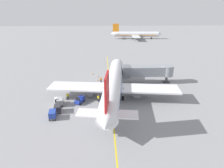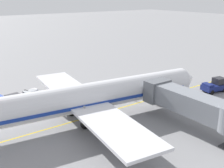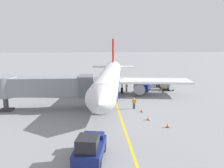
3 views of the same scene
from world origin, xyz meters
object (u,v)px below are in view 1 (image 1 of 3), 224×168
Objects in this scene: jet_bridge at (148,71)px; baggage_cart_front at (60,101)px; pushback_tractor at (119,65)px; ground_crew_loader at (101,80)px; baggage_tug_lead at (57,102)px; baggage_tug_trailing at (80,100)px; baggage_cart_third_in_train at (52,114)px; safety_cone_nose_left at (93,73)px; safety_cone_nose_right at (98,80)px; baggage_cart_second_in_train at (58,108)px; ground_crew_wing_walker at (68,96)px; parked_airliner at (113,84)px; ground_crew_marshaller at (98,98)px; distant_taxiing_airliner at (136,34)px; safety_cone_wing_tip at (98,76)px.

baggage_cart_front is at bearing -149.98° from jet_bridge.
pushback_tractor is 15.70m from ground_crew_loader.
baggage_tug_lead is 0.98× the size of baggage_tug_trailing.
baggage_cart_third_in_train reaches higher than safety_cone_nose_left.
pushback_tractor reaches higher than safety_cone_nose_right.
baggage_cart_second_in_train is 5.64m from ground_crew_wing_walker.
ground_crew_loader is (9.12, 18.50, 0.00)m from baggage_cart_third_in_train.
baggage_cart_third_in_train is 26.97m from safety_cone_nose_left.
jet_bridge reaches higher than safety_cone_nose_left.
ground_crew_loader is at bearing -62.82° from safety_cone_nose_right.
baggage_tug_lead is 0.91× the size of baggage_cart_front.
ground_crew_wing_walker is at bearing 150.01° from baggage_tug_trailing.
jet_bridge is (10.03, 8.75, 0.27)m from parked_airliner.
baggage_tug_lead is 1.60× the size of ground_crew_loader.
parked_airliner is at bearing 15.85° from baggage_tug_lead.
parked_airliner is 22.09× the size of ground_crew_wing_walker.
ground_crew_marshaller is 13.54m from safety_cone_nose_right.
ground_crew_wing_walker is 1.00× the size of ground_crew_marshaller.
baggage_cart_third_in_train is (-22.20, -17.90, -2.51)m from jet_bridge.
distant_taxiing_airliner reaches higher than pushback_tractor.
parked_airliner is 22.09× the size of ground_crew_marshaller.
ground_crew_loader is 2.86× the size of safety_cone_nose_left.
parked_airliner is 11.99m from safety_cone_nose_right.
safety_cone_nose_left is at bearing 122.54° from safety_cone_wing_tip.
baggage_cart_second_in_train is at bearing -136.95° from baggage_tug_trailing.
baggage_cart_second_in_train is 5.03× the size of safety_cone_nose_right.
ground_crew_marshaller is (-6.67, -26.34, -0.15)m from pushback_tractor.
safety_cone_wing_tip is (6.62, 15.60, -0.66)m from ground_crew_wing_walker.
ground_crew_loader reaches higher than baggage_cart_second_in_train.
baggage_cart_front is at bearing -114.32° from ground_crew_wing_walker.
baggage_tug_trailing reaches higher than safety_cone_wing_tip.
baggage_cart_second_in_train is (-4.07, -3.80, 0.24)m from baggage_tug_trailing.
distant_taxiing_airliner reaches higher than ground_crew_loader.
ground_crew_loader is 2.86× the size of safety_cone_wing_tip.
safety_cone_nose_left is 0.02× the size of distant_taxiing_airliner.
ground_crew_wing_walker is at bearing -108.37° from distant_taxiing_airliner.
ground_crew_marshaller is at bearing -88.64° from safety_cone_nose_right.
baggage_tug_lead reaches higher than baggage_cart_second_in_train.
baggage_tug_lead is 21.71m from safety_cone_nose_left.
baggage_cart_third_in_train is at bearing -93.46° from baggage_cart_front.
baggage_cart_second_in_train is at bearing -144.53° from jet_bridge.
baggage_cart_third_in_train is 5.03× the size of safety_cone_nose_left.
safety_cone_wing_tip is (7.83, 18.29, -0.66)m from baggage_cart_front.
ground_crew_wing_walker is 99.25m from distant_taxiing_airliner.
distant_taxiing_airliner is (32.49, 96.86, 2.08)m from baggage_cart_front.
baggage_cart_front is 1.75× the size of ground_crew_marshaller.
ground_crew_marshaller reaches higher than safety_cone_nose_right.
pushback_tractor is (3.11, 23.80, -2.09)m from parked_airliner.
distant_taxiing_airliner is at bearing 72.02° from baggage_cart_second_in_train.
safety_cone_nose_left is 6.32m from safety_cone_nose_right.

